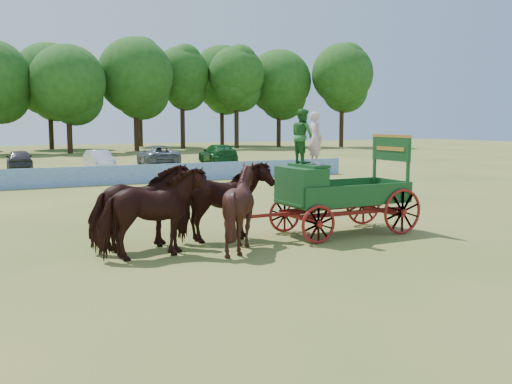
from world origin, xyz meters
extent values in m
plane|color=olive|center=(0.00, 0.00, 0.00)|extent=(160.00, 160.00, 0.00)
imported|color=black|center=(-5.91, 0.34, 1.14)|extent=(2.78, 1.45, 2.27)
imported|color=black|center=(-5.91, 1.44, 1.14)|extent=(2.89, 1.76, 2.27)
imported|color=black|center=(-3.51, 0.34, 1.14)|extent=(2.39, 2.21, 2.28)
imported|color=black|center=(-3.51, 1.44, 1.14)|extent=(2.73, 1.31, 2.27)
cube|color=maroon|center=(-1.31, 0.89, 0.60)|extent=(0.12, 2.00, 0.12)
cube|color=maroon|center=(1.69, 0.89, 0.60)|extent=(0.12, 2.00, 0.12)
cube|color=maroon|center=(0.19, 0.34, 0.72)|extent=(3.80, 0.10, 0.12)
cube|color=maroon|center=(0.19, 1.44, 0.72)|extent=(3.80, 0.10, 0.12)
cube|color=maroon|center=(-2.21, 0.89, 0.75)|extent=(2.80, 0.09, 0.09)
cube|color=#18481A|center=(0.19, 0.89, 1.00)|extent=(3.80, 1.80, 0.10)
cube|color=#18481A|center=(0.19, 0.01, 1.30)|extent=(3.80, 0.06, 0.55)
cube|color=#18481A|center=(0.19, 1.77, 1.30)|extent=(3.80, 0.06, 0.55)
cube|color=#18481A|center=(2.07, 0.89, 1.30)|extent=(0.06, 1.80, 0.55)
cube|color=#18481A|center=(-1.31, 0.89, 1.55)|extent=(0.85, 1.70, 1.05)
cube|color=#18481A|center=(-1.06, 0.89, 2.12)|extent=(0.55, 1.50, 0.08)
cube|color=#18481A|center=(-1.69, 0.89, 1.35)|extent=(0.10, 1.60, 0.65)
cube|color=#18481A|center=(-1.51, 0.89, 1.05)|extent=(0.55, 1.60, 0.06)
cube|color=#18481A|center=(1.99, 0.09, 1.95)|extent=(0.08, 0.08, 1.80)
cube|color=#18481A|center=(1.99, 1.69, 1.95)|extent=(0.08, 0.08, 1.80)
cube|color=#18481A|center=(1.99, 0.89, 2.55)|extent=(0.07, 1.75, 0.75)
cube|color=gold|center=(1.99, 0.89, 2.95)|extent=(0.08, 1.80, 0.09)
cube|color=gold|center=(1.95, 0.89, 2.55)|extent=(0.02, 1.30, 0.12)
torus|color=maroon|center=(-1.31, -0.06, 0.55)|extent=(1.09, 0.09, 1.09)
torus|color=maroon|center=(-1.31, 1.84, 0.55)|extent=(1.09, 0.09, 1.09)
torus|color=maroon|center=(1.69, -0.06, 0.70)|extent=(1.39, 0.09, 1.39)
torus|color=maroon|center=(1.69, 1.84, 0.70)|extent=(1.39, 0.09, 1.39)
imported|color=beige|center=(-1.06, 0.54, 2.92)|extent=(0.36, 0.55, 1.51)
imported|color=#286B29|center=(-1.06, 1.24, 2.97)|extent=(0.61, 0.79, 1.62)
cube|color=#204CAE|center=(-1.00, 18.00, 0.53)|extent=(26.00, 0.08, 1.05)
imported|color=#333338|center=(-6.65, 30.99, 0.74)|extent=(1.95, 4.41, 1.47)
imported|color=silver|center=(-1.38, 29.12, 0.69)|extent=(1.60, 4.25, 1.39)
imported|color=slate|center=(3.44, 30.45, 0.80)|extent=(3.27, 6.03, 1.61)
imported|color=#144C1E|center=(8.79, 30.89, 0.79)|extent=(2.74, 5.65, 1.58)
cylinder|color=#382314|center=(0.30, 53.19, 2.13)|extent=(0.60, 0.60, 4.26)
sphere|color=#194713|center=(0.30, 53.19, 7.85)|extent=(8.32, 8.32, 8.32)
cylinder|color=#382314|center=(8.43, 55.30, 2.46)|extent=(0.60, 0.60, 4.92)
sphere|color=#194713|center=(8.43, 55.30, 9.06)|extent=(9.06, 9.06, 9.06)
cylinder|color=#382314|center=(15.48, 58.51, 2.64)|extent=(0.60, 0.60, 5.28)
sphere|color=#194713|center=(15.48, 58.51, 9.73)|extent=(7.15, 7.15, 7.15)
cylinder|color=#382314|center=(22.11, 55.94, 2.62)|extent=(0.60, 0.60, 5.24)
sphere|color=#194713|center=(22.11, 55.94, 9.66)|extent=(7.39, 7.39, 7.39)
cylinder|color=#382314|center=(29.87, 58.36, 2.48)|extent=(0.60, 0.60, 4.96)
sphere|color=#194713|center=(29.87, 58.36, 9.13)|extent=(9.13, 9.13, 9.13)
cylinder|color=#382314|center=(37.17, 53.33, 2.75)|extent=(0.60, 0.60, 5.51)
sphere|color=#194713|center=(37.17, 53.33, 10.14)|extent=(8.52, 8.52, 8.52)
cylinder|color=#382314|center=(-0.25, 64.43, 2.42)|extent=(0.60, 0.60, 4.84)
sphere|color=#194713|center=(-0.25, 64.43, 8.91)|extent=(9.22, 9.22, 9.22)
cylinder|color=#382314|center=(12.37, 67.71, 3.00)|extent=(0.60, 0.60, 6.00)
sphere|color=#194713|center=(12.37, 67.71, 11.05)|extent=(8.27, 8.27, 8.27)
cylinder|color=#382314|center=(24.31, 65.88, 2.77)|extent=(0.60, 0.60, 5.54)
sphere|color=#194713|center=(24.31, 65.88, 10.21)|extent=(9.22, 9.22, 9.22)
camera|label=1|loc=(-9.90, -13.22, 3.35)|focal=40.00mm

